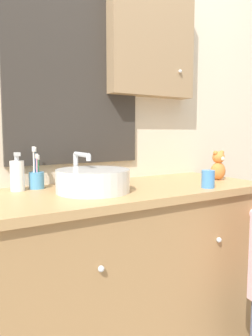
{
  "coord_description": "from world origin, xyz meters",
  "views": [
    {
      "loc": [
        -0.83,
        -0.98,
        1.08
      ],
      "look_at": [
        -0.06,
        0.26,
        0.92
      ],
      "focal_mm": 35.0,
      "sensor_mm": 36.0,
      "label": 1
    }
  ],
  "objects_px": {
    "teddy_bear": "(218,166)",
    "toothbrush_holder": "(36,178)",
    "sink_basin": "(93,180)",
    "soap_dispenser": "(17,175)",
    "drinking_cup": "(208,179)"
  },
  "relations": [
    {
      "from": "toothbrush_holder",
      "to": "soap_dispenser",
      "type": "relative_size",
      "value": 1.13
    },
    {
      "from": "toothbrush_holder",
      "to": "drinking_cup",
      "type": "relative_size",
      "value": 2.35
    },
    {
      "from": "drinking_cup",
      "to": "sink_basin",
      "type": "bearing_deg",
      "value": 159.37
    },
    {
      "from": "toothbrush_holder",
      "to": "teddy_bear",
      "type": "xyz_separation_m",
      "value": [
        0.93,
        -0.24,
        0.03
      ]
    },
    {
      "from": "teddy_bear",
      "to": "sink_basin",
      "type": "bearing_deg",
      "value": 177.73
    },
    {
      "from": "soap_dispenser",
      "to": "teddy_bear",
      "type": "distance_m",
      "value": 1.05
    },
    {
      "from": "toothbrush_holder",
      "to": "drinking_cup",
      "type": "height_order",
      "value": "toothbrush_holder"
    },
    {
      "from": "sink_basin",
      "to": "toothbrush_holder",
      "type": "distance_m",
      "value": 0.28
    },
    {
      "from": "drinking_cup",
      "to": "soap_dispenser",
      "type": "bearing_deg",
      "value": 153.51
    },
    {
      "from": "toothbrush_holder",
      "to": "drinking_cup",
      "type": "bearing_deg",
      "value": -30.41
    },
    {
      "from": "sink_basin",
      "to": "toothbrush_holder",
      "type": "bearing_deg",
      "value": 130.59
    },
    {
      "from": "sink_basin",
      "to": "soap_dispenser",
      "type": "xyz_separation_m",
      "value": [
        -0.27,
        0.2,
        0.02
      ]
    },
    {
      "from": "toothbrush_holder",
      "to": "soap_dispenser",
      "type": "height_order",
      "value": "toothbrush_holder"
    },
    {
      "from": "teddy_bear",
      "to": "toothbrush_holder",
      "type": "bearing_deg",
      "value": 165.34
    },
    {
      "from": "teddy_bear",
      "to": "drinking_cup",
      "type": "bearing_deg",
      "value": -146.49
    }
  ]
}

